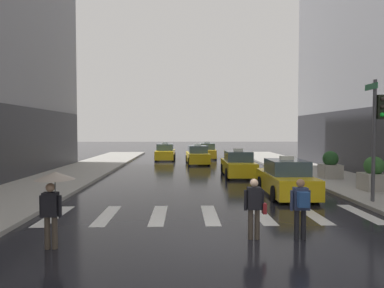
# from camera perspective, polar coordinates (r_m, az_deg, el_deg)

# --- Properties ---
(ground_plane) EXTENTS (160.00, 160.00, 0.00)m
(ground_plane) POSITION_cam_1_polar(r_m,az_deg,el_deg) (8.94, 4.79, -16.95)
(ground_plane) COLOR black
(crosswalk_markings) EXTENTS (11.30, 2.80, 0.01)m
(crosswalk_markings) POSITION_cam_1_polar(r_m,az_deg,el_deg) (11.80, 3.15, -12.14)
(crosswalk_markings) COLOR silver
(crosswalk_markings) RESTS_ON ground
(traffic_light_pole) EXTENTS (0.44, 0.84, 4.80)m
(traffic_light_pole) POSITION_cam_1_polar(r_m,az_deg,el_deg) (14.85, 29.39, 3.21)
(traffic_light_pole) COLOR #47474C
(traffic_light_pole) RESTS_ON curb_right
(taxi_lead) EXTENTS (2.01, 4.58, 1.80)m
(taxi_lead) POSITION_cam_1_polar(r_m,az_deg,el_deg) (15.73, 15.97, -5.90)
(taxi_lead) COLOR yellow
(taxi_lead) RESTS_ON ground
(taxi_second) EXTENTS (1.97, 4.56, 1.80)m
(taxi_second) POSITION_cam_1_polar(r_m,az_deg,el_deg) (21.70, 7.97, -3.59)
(taxi_second) COLOR yellow
(taxi_second) RESTS_ON ground
(taxi_third) EXTENTS (2.10, 4.62, 1.80)m
(taxi_third) POSITION_cam_1_polar(r_m,az_deg,el_deg) (29.41, 0.95, -2.02)
(taxi_third) COLOR yellow
(taxi_third) RESTS_ON ground
(taxi_fourth) EXTENTS (1.97, 4.56, 1.80)m
(taxi_fourth) POSITION_cam_1_polar(r_m,az_deg,el_deg) (33.30, -4.64, -1.52)
(taxi_fourth) COLOR yellow
(taxi_fourth) RESTS_ON ground
(taxi_fifth) EXTENTS (2.05, 4.60, 1.80)m
(taxi_fifth) POSITION_cam_1_polar(r_m,az_deg,el_deg) (34.98, 2.59, -1.33)
(taxi_fifth) COLOR gold
(taxi_fifth) RESTS_ON ground
(pedestrian_with_umbrella) EXTENTS (0.96, 0.96, 1.94)m
(pedestrian_with_umbrella) POSITION_cam_1_polar(r_m,az_deg,el_deg) (8.91, -22.90, -7.12)
(pedestrian_with_umbrella) COLOR #473D33
(pedestrian_with_umbrella) RESTS_ON ground
(pedestrian_with_backpack) EXTENTS (0.55, 0.43, 1.65)m
(pedestrian_with_backpack) POSITION_cam_1_polar(r_m,az_deg,el_deg) (9.43, 18.33, -9.91)
(pedestrian_with_backpack) COLOR black
(pedestrian_with_backpack) RESTS_ON ground
(pedestrian_with_handbag) EXTENTS (0.61, 0.24, 1.65)m
(pedestrian_with_handbag) POSITION_cam_1_polar(r_m,az_deg,el_deg) (9.22, 10.79, -10.36)
(pedestrian_with_handbag) COLOR #473D33
(pedestrian_with_handbag) RESTS_ON ground
(planter_near_corner) EXTENTS (1.10, 1.10, 1.60)m
(planter_near_corner) POSITION_cam_1_polar(r_m,az_deg,el_deg) (17.70, 29.00, -4.71)
(planter_near_corner) COLOR #A8A399
(planter_near_corner) RESTS_ON curb_right
(planter_mid_block) EXTENTS (1.10, 1.10, 1.60)m
(planter_mid_block) POSITION_cam_1_polar(r_m,az_deg,el_deg) (21.15, 22.86, -3.50)
(planter_mid_block) COLOR #A8A399
(planter_mid_block) RESTS_ON curb_right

